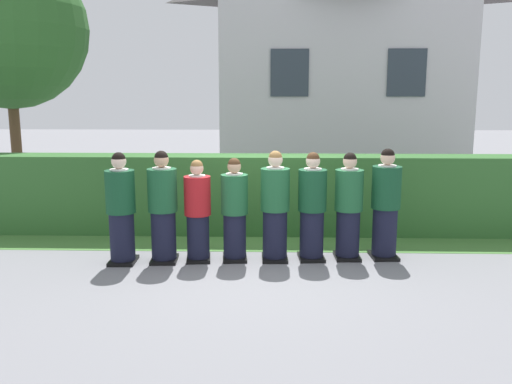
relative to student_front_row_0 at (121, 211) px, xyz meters
name	(u,v)px	position (x,y,z in m)	size (l,w,h in m)	color
ground_plane	(256,260)	(1.99, 0.20, -0.79)	(60.00, 60.00, 0.00)	slate
student_front_row_0	(121,211)	(0.00, 0.00, 0.00)	(0.43, 0.49, 1.66)	black
student_front_row_1	(163,209)	(0.61, 0.08, 0.01)	(0.44, 0.54, 1.68)	black
student_in_red_blazer	(198,213)	(1.12, 0.15, -0.06)	(0.40, 0.48, 1.54)	black
student_front_row_3	(235,212)	(1.67, 0.20, -0.05)	(0.41, 0.51, 1.56)	black
student_front_row_4	(275,209)	(2.28, 0.21, 0.00)	(0.43, 0.49, 1.67)	black
student_front_row_5	(312,209)	(2.84, 0.26, -0.01)	(0.43, 0.50, 1.64)	black
student_front_row_6	(348,209)	(3.39, 0.32, -0.01)	(0.42, 0.52, 1.63)	black
student_front_row_7	(386,206)	(3.96, 0.37, 0.01)	(0.44, 0.51, 1.69)	black
hedge	(259,194)	(1.99, 1.84, -0.09)	(11.99, 0.70, 1.41)	#33662D
school_building_main	(340,58)	(4.01, 6.81, 2.61)	(6.45, 3.25, 6.63)	silver
oak_tree_left	(7,29)	(-3.79, 4.78, 3.14)	(3.60, 3.60, 5.74)	brown
lawn_strip	(257,244)	(1.99, 1.04, -0.79)	(11.99, 0.90, 0.01)	#477A38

